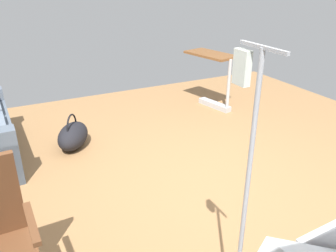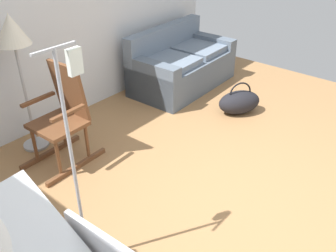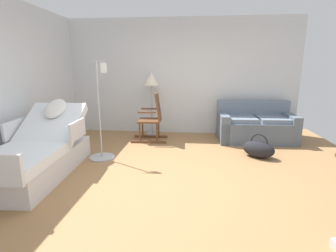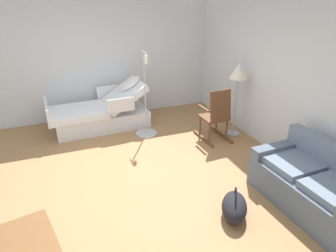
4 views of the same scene
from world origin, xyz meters
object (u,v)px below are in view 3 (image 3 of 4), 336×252
object	(u,v)px
iv_pole	(102,145)
floor_lamp	(151,83)
hospital_bed	(37,155)
couch	(255,127)
rocking_chair	(153,118)
duffel_bag	(258,149)

from	to	relation	value
iv_pole	floor_lamp	bearing A→B (deg)	69.52
hospital_bed	iv_pole	distance (m)	1.05
hospital_bed	couch	world-z (taller)	hospital_bed
couch	floor_lamp	xyz separation A→B (m)	(-2.33, 0.25, 0.92)
iv_pole	couch	bearing A→B (deg)	25.75
hospital_bed	rocking_chair	distance (m)	2.45
rocking_chair	duffel_bag	size ratio (longest dim) A/B	1.63
rocking_chair	iv_pole	distance (m)	1.42
couch	floor_lamp	size ratio (longest dim) A/B	1.10
rocking_chair	iv_pole	bearing A→B (deg)	-121.08
couch	floor_lamp	distance (m)	2.52
rocking_chair	duffel_bag	world-z (taller)	rocking_chair
hospital_bed	rocking_chair	bearing A→B (deg)	54.58
duffel_bag	iv_pole	xyz separation A→B (m)	(-2.77, -0.32, 0.10)
iv_pole	duffel_bag	bearing A→B (deg)	6.68
hospital_bed	iv_pole	bearing A→B (deg)	48.80
hospital_bed	duffel_bag	bearing A→B (deg)	17.86
hospital_bed	duffel_bag	world-z (taller)	hospital_bed
hospital_bed	couch	distance (m)	4.27
rocking_chair	floor_lamp	bearing A→B (deg)	101.30
duffel_bag	iv_pole	size ratio (longest dim) A/B	0.38
couch	iv_pole	world-z (taller)	iv_pole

